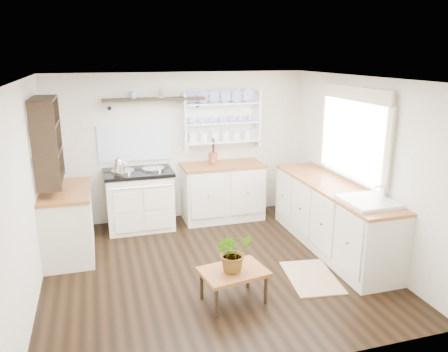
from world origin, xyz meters
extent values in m
cube|color=black|center=(0.00, 0.00, 0.00)|extent=(4.00, 3.80, 0.01)
cube|color=beige|center=(0.00, 1.90, 1.15)|extent=(4.00, 0.02, 2.30)
cube|color=beige|center=(2.00, 0.00, 1.15)|extent=(0.02, 3.80, 2.30)
cube|color=beige|center=(-2.00, 0.00, 1.15)|extent=(0.02, 3.80, 2.30)
cube|color=white|center=(0.00, 0.00, 2.30)|extent=(4.00, 3.80, 0.01)
cube|color=white|center=(1.96, 0.15, 1.50)|extent=(0.04, 1.40, 1.00)
cube|color=white|center=(1.94, 0.15, 1.50)|extent=(0.02, 1.50, 1.10)
cube|color=beige|center=(1.92, 0.15, 2.08)|extent=(0.04, 1.55, 0.18)
cube|color=white|center=(-0.71, 1.57, 0.42)|extent=(0.96, 0.62, 0.85)
cube|color=black|center=(-0.71, 1.57, 0.87)|extent=(1.00, 0.66, 0.05)
cylinder|color=silver|center=(-0.93, 1.57, 0.91)|extent=(0.33, 0.33, 0.03)
cylinder|color=silver|center=(-0.49, 1.57, 0.91)|extent=(0.33, 0.33, 0.03)
cylinder|color=silver|center=(-0.71, 1.22, 0.75)|extent=(0.87, 0.02, 0.02)
cube|color=silver|center=(0.60, 1.60, 0.44)|extent=(1.25, 0.60, 0.88)
cube|color=brown|center=(0.60, 1.60, 0.88)|extent=(1.27, 0.63, 0.04)
cube|color=silver|center=(1.70, 0.10, 0.44)|extent=(0.60, 2.40, 0.88)
cube|color=brown|center=(1.70, 0.10, 0.88)|extent=(0.62, 2.43, 0.04)
cube|color=white|center=(1.70, -0.65, 0.80)|extent=(0.55, 0.60, 0.28)
cylinder|color=silver|center=(1.90, -0.65, 1.00)|extent=(0.02, 0.02, 0.22)
cube|color=silver|center=(-1.70, 0.90, 0.44)|extent=(0.60, 1.10, 0.88)
cube|color=brown|center=(-1.70, 0.90, 0.88)|extent=(0.62, 1.13, 0.04)
cube|color=white|center=(0.65, 1.88, 1.55)|extent=(1.20, 0.03, 0.90)
cube|color=white|center=(0.65, 1.79, 1.55)|extent=(1.20, 0.22, 0.02)
cylinder|color=navy|center=(0.65, 1.80, 1.82)|extent=(0.20, 0.02, 0.20)
cube|color=black|center=(-0.40, 1.77, 1.92)|extent=(1.50, 0.24, 0.04)
cone|color=black|center=(-1.05, 1.84, 1.81)|extent=(0.06, 0.20, 0.06)
cone|color=black|center=(0.25, 1.84, 1.81)|extent=(0.06, 0.20, 0.06)
cube|color=black|center=(-1.84, 0.90, 1.55)|extent=(0.28, 0.80, 1.05)
cylinder|color=brown|center=(0.47, 1.68, 0.99)|extent=(0.14, 0.14, 0.16)
cube|color=brown|center=(0.02, -0.80, 0.35)|extent=(0.74, 0.59, 0.04)
cylinder|color=black|center=(-0.23, -1.03, 0.16)|extent=(0.04, 0.04, 0.33)
cylinder|color=black|center=(-0.30, -0.66, 0.16)|extent=(0.04, 0.04, 0.33)
cylinder|color=black|center=(0.33, -0.94, 0.16)|extent=(0.04, 0.04, 0.33)
cylinder|color=black|center=(0.27, -0.56, 0.16)|extent=(0.04, 0.04, 0.33)
imported|color=#3F7233|center=(0.02, -0.80, 0.58)|extent=(0.44, 0.39, 0.43)
cube|color=#917954|center=(1.06, -0.59, 0.01)|extent=(0.66, 0.92, 0.02)
camera|label=1|loc=(-1.26, -4.76, 2.57)|focal=35.00mm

